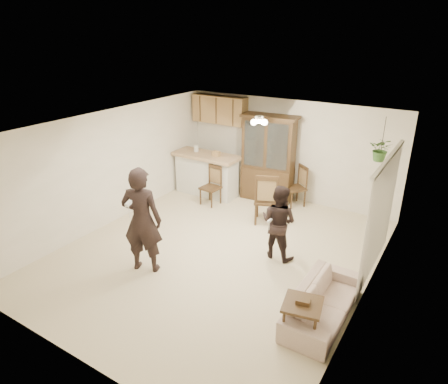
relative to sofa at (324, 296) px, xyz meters
The scene contains 23 objects.
floor 2.48m from the sofa, 163.21° to the left, with size 6.50×6.50×0.00m, color beige.
ceiling 3.25m from the sofa, 163.21° to the left, with size 5.50×6.50×0.02m, color white.
wall_back 4.69m from the sofa, 120.71° to the left, with size 5.50×0.02×2.50m, color white.
wall_front 3.57m from the sofa, 132.80° to the right, with size 5.50×0.02×2.50m, color white.
wall_left 5.23m from the sofa, behind, with size 0.02×6.50×2.50m, color white.
wall_right 1.20m from the sofa, 60.75° to the left, with size 0.02×6.50×2.50m, color white.
breakfast_bar 5.20m from the sofa, 143.94° to the left, with size 1.60×0.55×1.00m, color silver.
bar_top 5.24m from the sofa, 143.94° to the left, with size 1.75×0.70×0.08m, color tan.
upper_cabinets 5.95m from the sofa, 138.37° to the left, with size 1.50×0.34×0.70m, color olive.
vertical_blinds 1.81m from the sofa, 77.48° to the left, with size 0.06×2.30×2.10m, color beige, non-canonical shape.
ceiling_fixture 3.52m from the sofa, 138.42° to the left, with size 0.36×0.36×0.20m, color beige, non-canonical shape.
hanging_plant 3.45m from the sofa, 90.97° to the left, with size 0.43×0.37×0.48m, color #214F1F.
plant_cord 3.60m from the sofa, 90.97° to the left, with size 0.01×0.01×0.65m, color black.
sofa is the anchor object (origin of this frame).
adult 3.24m from the sofa, behind, with size 0.66×0.43×1.80m, color black.
child 1.82m from the sofa, 137.45° to the left, with size 0.66×0.51×1.35m, color black.
china_hutch 4.57m from the sofa, 127.08° to the left, with size 1.41×0.65×2.15m.
side_table 0.60m from the sofa, 101.30° to the right, with size 0.62×0.62×0.64m.
chair_bar 4.55m from the sofa, 145.65° to the left, with size 0.47×0.47×0.97m.
chair_hutch_left 4.11m from the sofa, 118.71° to the left, with size 0.62×0.62×1.00m.
chair_hutch_right 3.24m from the sofa, 131.70° to the left, with size 0.68×0.68×1.18m.
controller_adult 3.32m from the sofa, 163.88° to the right, with size 0.05×0.17×0.05m, color silver.
controller_child 1.69m from the sofa, 146.97° to the left, with size 0.04×0.13×0.04m, color silver.
Camera 1 is at (3.68, -5.65, 4.08)m, focal length 32.00 mm.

